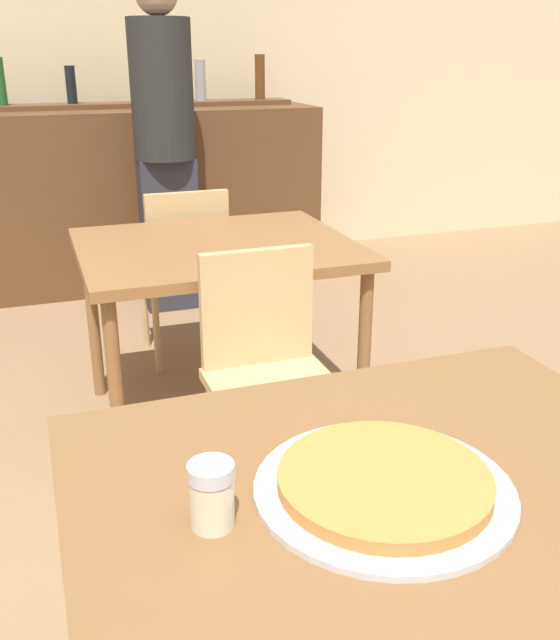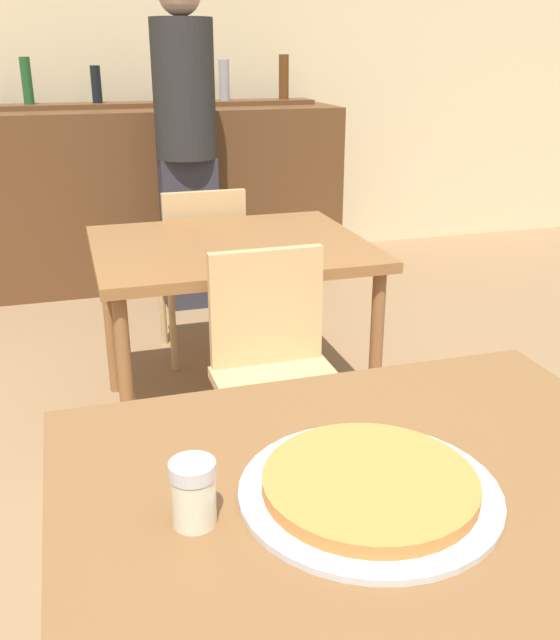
% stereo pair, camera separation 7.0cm
% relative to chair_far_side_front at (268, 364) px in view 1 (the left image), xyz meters
% --- Properties ---
extents(wall_back, '(8.00, 0.05, 2.80)m').
position_rel_chair_far_side_front_xyz_m(wall_back, '(-0.13, 3.13, 0.89)').
color(wall_back, beige).
rests_on(wall_back, ground_plane).
extents(dining_table_near, '(1.10, 0.88, 0.78)m').
position_rel_chair_far_side_front_xyz_m(dining_table_near, '(-0.13, -1.10, 0.19)').
color(dining_table_near, brown).
rests_on(dining_table_near, ground_plane).
extents(dining_table_far, '(1.05, 0.89, 0.75)m').
position_rel_chair_far_side_front_xyz_m(dining_table_far, '(-0.00, 0.62, 0.17)').
color(dining_table_far, brown).
rests_on(dining_table_far, ground_plane).
extents(bar_counter, '(2.60, 0.56, 1.11)m').
position_rel_chair_far_side_front_xyz_m(bar_counter, '(-0.13, 2.63, 0.05)').
color(bar_counter, brown).
rests_on(bar_counter, ground_plane).
extents(bar_back_shelf, '(2.39, 0.24, 0.31)m').
position_rel_chair_far_side_front_xyz_m(bar_back_shelf, '(-0.14, 2.77, 0.66)').
color(bar_back_shelf, brown).
rests_on(bar_back_shelf, bar_counter).
extents(chair_far_side_front, '(0.40, 0.40, 0.86)m').
position_rel_chair_far_side_front_xyz_m(chair_far_side_front, '(0.00, 0.00, 0.00)').
color(chair_far_side_front, tan).
rests_on(chair_far_side_front, ground_plane).
extents(chair_far_side_back, '(0.40, 0.40, 0.86)m').
position_rel_chair_far_side_front_xyz_m(chair_far_side_back, '(0.00, 1.24, 0.00)').
color(chair_far_side_back, tan).
rests_on(chair_far_side_back, ground_plane).
extents(pizza_tray, '(0.43, 0.43, 0.04)m').
position_rel_chair_far_side_front_xyz_m(pizza_tray, '(-0.17, -1.11, 0.29)').
color(pizza_tray, silver).
rests_on(pizza_tray, dining_table_near).
extents(cheese_shaker, '(0.07, 0.07, 0.11)m').
position_rel_chair_far_side_front_xyz_m(cheese_shaker, '(-0.46, -1.09, 0.32)').
color(cheese_shaker, beige).
rests_on(cheese_shaker, dining_table_near).
extents(person_standing, '(0.34, 0.34, 1.84)m').
position_rel_chair_far_side_front_xyz_m(person_standing, '(0.09, 2.05, 0.50)').
color(person_standing, '#2D2D38').
rests_on(person_standing, ground_plane).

